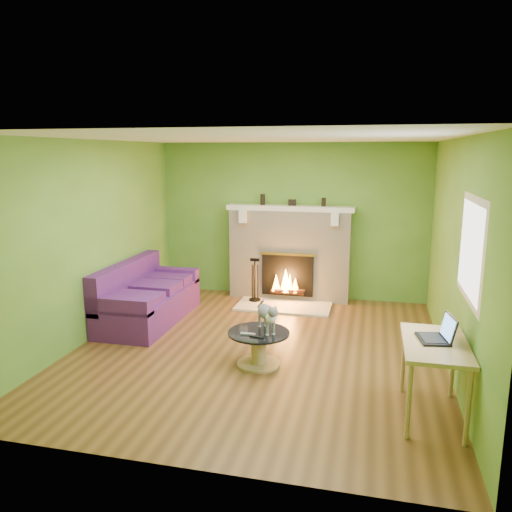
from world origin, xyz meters
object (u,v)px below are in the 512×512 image
at_px(desk, 435,351).
at_px(cat, 266,316).
at_px(sofa, 146,298).
at_px(coffee_table, 259,346).

distance_m(desk, cat, 1.93).
relative_size(sofa, cat, 3.26).
distance_m(sofa, desk, 4.27).
bearing_deg(cat, desk, -54.27).
height_order(sofa, desk, sofa).
xyz_separation_m(sofa, coffee_table, (1.97, -1.16, -0.10)).
bearing_deg(sofa, coffee_table, -30.42).
bearing_deg(coffee_table, cat, 32.01).
height_order(sofa, coffee_table, sofa).
bearing_deg(desk, coffee_table, 157.79).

